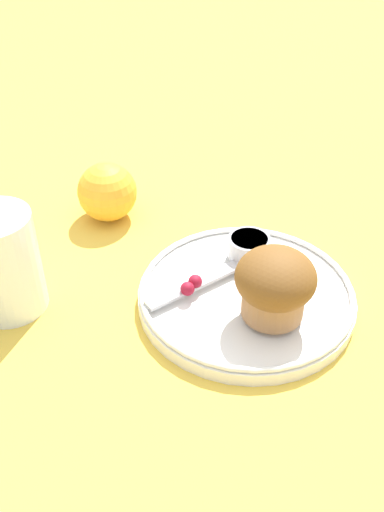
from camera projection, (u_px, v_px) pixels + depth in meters
ground_plane at (238, 299)px, 0.60m from camera, size 3.00×3.00×0.00m
plate at (245, 296)px, 0.59m from camera, size 0.22×0.22×0.02m
muffin at (275, 284)px, 0.53m from camera, size 0.08×0.08×0.07m
cream_ramekin at (249, 245)px, 0.62m from camera, size 0.05×0.05×0.02m
berry_pair at (191, 285)px, 0.57m from camera, size 0.03×0.01×0.01m
butter_knife at (209, 278)px, 0.59m from camera, size 0.15×0.07×0.00m
orange_fruit at (107, 192)px, 0.70m from camera, size 0.07×0.07×0.07m
juice_glass at (2, 263)px, 0.56m from camera, size 0.07×0.07×0.11m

